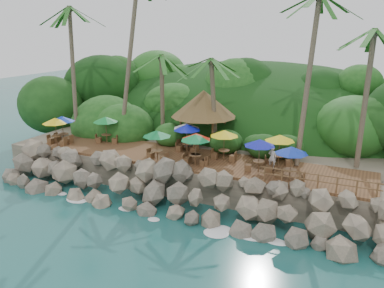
% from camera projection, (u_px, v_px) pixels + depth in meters
% --- Properties ---
extents(ground, '(140.00, 140.00, 0.00)m').
position_uv_depth(ground, '(153.00, 219.00, 25.75)').
color(ground, '#19514F').
rests_on(ground, ground).
extents(land_base, '(32.00, 25.20, 2.10)m').
position_uv_depth(land_base, '(235.00, 141.00, 39.38)').
color(land_base, gray).
rests_on(land_base, ground).
extents(jungle_hill, '(44.80, 28.00, 15.40)m').
position_uv_depth(jungle_hill, '(256.00, 134.00, 46.20)').
color(jungle_hill, '#143811').
rests_on(jungle_hill, ground).
extents(seawall, '(29.00, 4.00, 2.30)m').
position_uv_depth(seawall, '(167.00, 191.00, 27.17)').
color(seawall, gray).
rests_on(seawall, ground).
extents(terrace, '(26.00, 5.00, 0.20)m').
position_uv_depth(terrace, '(192.00, 159.00, 30.35)').
color(terrace, brown).
rests_on(terrace, land_base).
extents(jungle_foliage, '(44.00, 16.00, 12.00)m').
position_uv_depth(jungle_foliage, '(231.00, 154.00, 38.80)').
color(jungle_foliage, '#143811').
rests_on(jungle_foliage, ground).
extents(foam_line, '(25.20, 0.80, 0.06)m').
position_uv_depth(foam_line, '(155.00, 216.00, 26.00)').
color(foam_line, white).
rests_on(foam_line, ground).
extents(palms, '(30.07, 7.45, 14.41)m').
position_uv_depth(palms, '(198.00, 21.00, 30.18)').
color(palms, brown).
rests_on(palms, ground).
extents(palapa, '(5.39, 5.39, 4.60)m').
position_uv_depth(palapa, '(204.00, 103.00, 32.86)').
color(palapa, brown).
rests_on(palapa, ground).
extents(dining_clusters, '(21.58, 5.26, 2.30)m').
position_uv_depth(dining_clusters, '(177.00, 133.00, 29.92)').
color(dining_clusters, brown).
rests_on(dining_clusters, terrace).
extents(railing, '(7.20, 0.10, 1.00)m').
position_uv_depth(railing, '(318.00, 180.00, 24.26)').
color(railing, brown).
rests_on(railing, terrace).
extents(waiter, '(0.65, 0.48, 1.62)m').
position_uv_depth(waiter, '(272.00, 157.00, 27.86)').
color(waiter, white).
rests_on(waiter, terrace).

